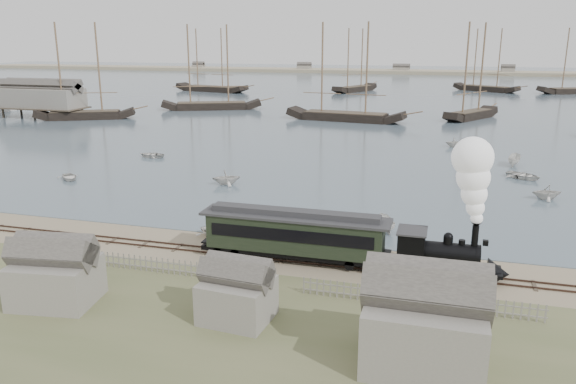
# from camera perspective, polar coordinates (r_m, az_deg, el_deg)

# --- Properties ---
(ground) EXTENTS (600.00, 600.00, 0.00)m
(ground) POSITION_cam_1_polar(r_m,az_deg,el_deg) (45.93, -2.16, -5.67)
(ground) COLOR gray
(ground) RESTS_ON ground
(harbor_water) EXTENTS (600.00, 336.00, 0.06)m
(harbor_water) POSITION_cam_1_polar(r_m,az_deg,el_deg) (211.85, 12.33, 10.45)
(harbor_water) COLOR #43515F
(harbor_water) RESTS_ON ground
(rail_track) EXTENTS (120.00, 1.80, 0.16)m
(rail_track) POSITION_cam_1_polar(r_m,az_deg,el_deg) (44.15, -2.96, -6.51)
(rail_track) COLOR #39271F
(rail_track) RESTS_ON ground
(picket_fence_west) EXTENTS (19.00, 0.10, 1.20)m
(picket_fence_west) POSITION_cam_1_polar(r_m,az_deg,el_deg) (42.46, -13.59, -7.91)
(picket_fence_west) COLOR gray
(picket_fence_west) RESTS_ON ground
(picket_fence_east) EXTENTS (15.00, 0.10, 1.20)m
(picket_fence_east) POSITION_cam_1_polar(r_m,az_deg,el_deg) (37.11, 13.13, -11.38)
(picket_fence_east) COLOR gray
(picket_fence_east) RESTS_ON ground
(shed_left) EXTENTS (5.00, 4.00, 4.10)m
(shed_left) POSITION_cam_1_polar(r_m,az_deg,el_deg) (39.80, -22.33, -10.29)
(shed_left) COLOR gray
(shed_left) RESTS_ON ground
(shed_mid) EXTENTS (4.00, 3.50, 3.60)m
(shed_mid) POSITION_cam_1_polar(r_m,az_deg,el_deg) (35.00, -5.14, -12.73)
(shed_mid) COLOR gray
(shed_mid) RESTS_ON ground
(shed_right) EXTENTS (6.00, 5.00, 5.10)m
(shed_right) POSITION_cam_1_polar(r_m,az_deg,el_deg) (31.40, 13.42, -16.66)
(shed_right) COLOR gray
(shed_right) RESTS_ON ground
(far_spit) EXTENTS (500.00, 20.00, 1.80)m
(far_spit) POSITION_cam_1_polar(r_m,az_deg,el_deg) (291.56, 13.41, 11.60)
(far_spit) COLOR tan
(far_spit) RESTS_ON ground
(locomotive) EXTENTS (7.79, 2.91, 9.72)m
(locomotive) POSITION_cam_1_polar(r_m,az_deg,el_deg) (40.62, 17.54, -2.54)
(locomotive) COLOR black
(locomotive) RESTS_ON ground
(passenger_coach) EXTENTS (14.44, 2.79, 3.51)m
(passenger_coach) POSITION_cam_1_polar(r_m,az_deg,el_deg) (42.60, 0.67, -4.19)
(passenger_coach) COLOR black
(passenger_coach) RESTS_ON ground
(beached_dinghy) EXTENTS (4.65, 5.00, 0.84)m
(beached_dinghy) POSITION_cam_1_polar(r_m,az_deg,el_deg) (48.39, -7.06, -4.14)
(beached_dinghy) COLOR silver
(beached_dinghy) RESTS_ON ground
(rowboat_0) EXTENTS (4.05, 4.11, 0.70)m
(rowboat_0) POSITION_cam_1_polar(r_m,az_deg,el_deg) (72.49, -21.35, 1.44)
(rowboat_0) COLOR silver
(rowboat_0) RESTS_ON harbor_water
(rowboat_1) EXTENTS (4.06, 4.23, 1.72)m
(rowboat_1) POSITION_cam_1_polar(r_m,az_deg,el_deg) (65.55, -6.28, 1.49)
(rowboat_1) COLOR silver
(rowboat_1) RESTS_ON harbor_water
(rowboat_2) EXTENTS (3.33, 2.22, 1.21)m
(rowboat_2) POSITION_cam_1_polar(r_m,az_deg,el_deg) (50.18, 9.92, -3.26)
(rowboat_2) COLOR silver
(rowboat_2) RESTS_ON harbor_water
(rowboat_3) EXTENTS (4.86, 5.14, 0.87)m
(rowboat_3) POSITION_cam_1_polar(r_m,az_deg,el_deg) (73.75, 22.81, 1.58)
(rowboat_3) COLOR silver
(rowboat_3) RESTS_ON harbor_water
(rowboat_4) EXTENTS (3.44, 3.72, 1.63)m
(rowboat_4) POSITION_cam_1_polar(r_m,az_deg,el_deg) (65.11, 24.80, 0.02)
(rowboat_4) COLOR silver
(rowboat_4) RESTS_ON harbor_water
(rowboat_5) EXTENTS (4.03, 2.25, 1.47)m
(rowboat_5) POSITION_cam_1_polar(r_m,az_deg,el_deg) (80.89, 21.97, 3.01)
(rowboat_5) COLOR silver
(rowboat_5) RESTS_ON harbor_water
(rowboat_6) EXTENTS (2.82, 3.83, 0.77)m
(rowboat_6) POSITION_cam_1_polar(r_m,az_deg,el_deg) (82.99, -13.70, 3.72)
(rowboat_6) COLOR silver
(rowboat_6) RESTS_ON harbor_water
(rowboat_7) EXTENTS (3.97, 3.82, 1.61)m
(rowboat_7) POSITION_cam_1_polar(r_m,az_deg,el_deg) (86.26, 17.92, 4.12)
(rowboat_7) COLOR silver
(rowboat_7) RESTS_ON harbor_water
(rowboat_8) EXTENTS (3.47, 3.70, 1.56)m
(rowboat_8) POSITION_cam_1_polar(r_m,az_deg,el_deg) (92.08, 16.58, 4.88)
(rowboat_8) COLOR silver
(rowboat_8) RESTS_ON harbor_water
(schooner_0) EXTENTS (20.20, 13.26, 20.00)m
(schooner_0) POSITION_cam_1_polar(r_m,az_deg,el_deg) (126.75, -20.27, 11.45)
(schooner_0) COLOR black
(schooner_0) RESTS_ON harbor_water
(schooner_1) EXTENTS (23.91, 14.50, 20.00)m
(schooner_1) POSITION_cam_1_polar(r_m,az_deg,el_deg) (137.71, -7.90, 12.45)
(schooner_1) COLOR black
(schooner_1) RESTS_ON harbor_water
(schooner_2) EXTENTS (25.33, 8.86, 20.00)m
(schooner_2) POSITION_cam_1_polar(r_m,az_deg,el_deg) (117.56, 5.95, 12.06)
(schooner_2) COLOR black
(schooner_2) RESTS_ON harbor_water
(schooner_3) EXTENTS (12.25, 17.09, 20.00)m
(schooner_3) POSITION_cam_1_polar(r_m,az_deg,el_deg) (125.70, 18.45, 11.58)
(schooner_3) COLOR black
(schooner_3) RESTS_ON harbor_water
(schooner_6) EXTENTS (26.70, 12.26, 20.00)m
(schooner_6) POSITION_cam_1_polar(r_m,az_deg,el_deg) (186.67, -7.89, 13.14)
(schooner_6) COLOR black
(schooner_6) RESTS_ON harbor_water
(schooner_7) EXTENTS (12.81, 20.55, 20.00)m
(schooner_7) POSITION_cam_1_polar(r_m,az_deg,el_deg) (185.82, 6.90, 13.17)
(schooner_7) COLOR black
(schooner_7) RESTS_ON harbor_water
(schooner_8) EXTENTS (21.10, 16.05, 20.00)m
(schooner_8) POSITION_cam_1_polar(r_m,az_deg,el_deg) (196.58, 19.68, 12.52)
(schooner_8) COLOR black
(schooner_8) RESTS_ON harbor_water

